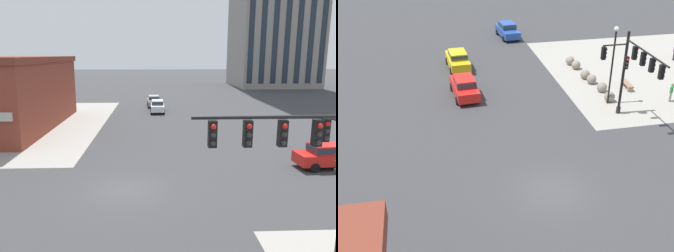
% 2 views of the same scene
% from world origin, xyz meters
% --- Properties ---
extents(ground_plane, '(320.00, 320.00, 0.00)m').
position_xyz_m(ground_plane, '(0.00, 0.00, 0.00)').
color(ground_plane, '#38383A').
extents(sidewalk_corner_slab, '(20.00, 19.00, 0.02)m').
position_xyz_m(sidewalk_corner_slab, '(16.00, -14.50, 0.00)').
color(sidewalk_corner_slab, gray).
rests_on(sidewalk_corner_slab, ground).
extents(traffic_signal_main, '(5.59, 2.09, 6.28)m').
position_xyz_m(traffic_signal_main, '(6.91, -7.49, 4.24)').
color(traffic_signal_main, black).
rests_on(traffic_signal_main, ground).
extents(bollard_sphere_curb_a, '(0.84, 0.84, 0.84)m').
position_xyz_m(bollard_sphere_curb_a, '(10.30, -7.82, 0.42)').
color(bollard_sphere_curb_a, gray).
rests_on(bollard_sphere_curb_a, ground).
extents(bollard_sphere_curb_b, '(0.84, 0.84, 0.84)m').
position_xyz_m(bollard_sphere_curb_b, '(12.19, -7.97, 0.42)').
color(bollard_sphere_curb_b, gray).
rests_on(bollard_sphere_curb_b, ground).
extents(bollard_sphere_curb_c, '(0.84, 0.84, 0.84)m').
position_xyz_m(bollard_sphere_curb_c, '(14.01, -7.77, 0.42)').
color(bollard_sphere_curb_c, gray).
rests_on(bollard_sphere_curb_c, ground).
extents(bollard_sphere_curb_d, '(0.84, 0.84, 0.84)m').
position_xyz_m(bollard_sphere_curb_d, '(15.15, -7.62, 0.42)').
color(bollard_sphere_curb_d, gray).
rests_on(bollard_sphere_curb_d, ground).
extents(bollard_sphere_curb_e, '(0.84, 0.84, 0.84)m').
position_xyz_m(bollard_sphere_curb_e, '(17.57, -7.63, 0.42)').
color(bollard_sphere_curb_e, gray).
rests_on(bollard_sphere_curb_e, ground).
extents(bollard_sphere_curb_f, '(0.84, 0.84, 0.84)m').
position_xyz_m(bollard_sphere_curb_f, '(18.80, -7.48, 0.42)').
color(bollard_sphere_curb_f, gray).
rests_on(bollard_sphere_curb_f, ground).
extents(bench_near_signal, '(1.83, 0.59, 0.49)m').
position_xyz_m(bench_near_signal, '(12.45, -10.34, 0.33)').
color(bench_near_signal, '#8E6B4C').
rests_on(bench_near_signal, ground).
extents(pedestrian_at_curb, '(0.41, 0.42, 1.57)m').
position_xyz_m(pedestrian_at_curb, '(9.34, -12.53, 0.89)').
color(pedestrian_at_curb, gray).
rests_on(pedestrian_at_curb, ground).
extents(street_lamp_corner_near, '(0.36, 0.36, 6.14)m').
position_xyz_m(street_lamp_corner_near, '(10.00, -7.55, 3.79)').
color(street_lamp_corner_near, black).
rests_on(street_lamp_corner_near, ground).
extents(car_cross_eastbound, '(4.51, 2.11, 1.68)m').
position_xyz_m(car_cross_eastbound, '(13.58, 3.30, 0.92)').
color(car_cross_eastbound, red).
rests_on(car_cross_eastbound, ground).
extents(car_cross_westbound, '(4.49, 2.08, 1.68)m').
position_xyz_m(car_cross_westbound, '(20.02, 3.16, 0.92)').
color(car_cross_westbound, gold).
rests_on(car_cross_westbound, ground).
extents(car_cross_far, '(4.54, 2.18, 1.68)m').
position_xyz_m(car_cross_far, '(28.58, -3.39, 0.92)').
color(car_cross_far, '#23479E').
rests_on(car_cross_far, ground).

